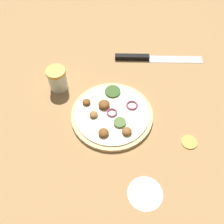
{
  "coord_description": "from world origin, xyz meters",
  "views": [
    {
      "loc": [
        -0.25,
        -0.41,
        0.69
      ],
      "look_at": [
        0.0,
        0.0,
        0.02
      ],
      "focal_mm": 42.0,
      "sensor_mm": 36.0,
      "label": 1
    }
  ],
  "objects_px": {
    "pizza": "(112,114)",
    "spice_jar": "(57,79)",
    "knife": "(145,58)",
    "loose_cap": "(189,142)"
  },
  "relations": [
    {
      "from": "knife",
      "to": "spice_jar",
      "type": "relative_size",
      "value": 3.48
    },
    {
      "from": "pizza",
      "to": "spice_jar",
      "type": "bearing_deg",
      "value": 114.69
    },
    {
      "from": "pizza",
      "to": "knife",
      "type": "distance_m",
      "value": 0.29
    },
    {
      "from": "pizza",
      "to": "spice_jar",
      "type": "distance_m",
      "value": 0.22
    },
    {
      "from": "pizza",
      "to": "spice_jar",
      "type": "relative_size",
      "value": 3.1
    },
    {
      "from": "knife",
      "to": "loose_cap",
      "type": "bearing_deg",
      "value": -72.26
    },
    {
      "from": "pizza",
      "to": "knife",
      "type": "xyz_separation_m",
      "value": [
        0.24,
        0.16,
        -0.0
      ]
    },
    {
      "from": "spice_jar",
      "to": "knife",
      "type": "bearing_deg",
      "value": -6.84
    },
    {
      "from": "pizza",
      "to": "spice_jar",
      "type": "height_order",
      "value": "spice_jar"
    },
    {
      "from": "knife",
      "to": "spice_jar",
      "type": "bearing_deg",
      "value": -153.93
    }
  ]
}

